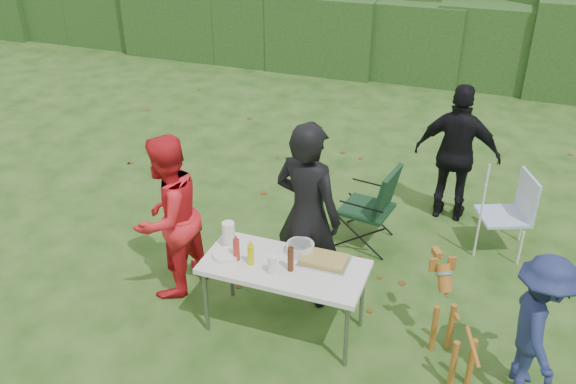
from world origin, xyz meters
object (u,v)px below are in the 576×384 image
(folding_table, at_px, (284,270))
(camping_chair, at_px, (367,204))
(person_cook, at_px, (308,215))
(person_red_jacket, at_px, (168,217))
(child, at_px, (538,326))
(dog, at_px, (455,329))
(person_black_puffy, at_px, (457,154))
(mustard_bottle, at_px, (251,255))
(ketchup_bottle, at_px, (236,250))
(lawn_chair, at_px, (503,213))
(beer_bottle, at_px, (291,259))
(paper_towel_roll, at_px, (229,235))

(folding_table, height_order, camping_chair, camping_chair)
(person_cook, bearing_deg, person_red_jacket, 28.50)
(child, xyz_separation_m, dog, (-0.63, 0.00, -0.23))
(folding_table, bearing_deg, person_black_puffy, 65.41)
(mustard_bottle, xyz_separation_m, ketchup_bottle, (-0.15, 0.02, 0.01))
(folding_table, height_order, ketchup_bottle, ketchup_bottle)
(folding_table, distance_m, mustard_bottle, 0.34)
(person_black_puffy, height_order, camping_chair, person_black_puffy)
(folding_table, distance_m, lawn_chair, 2.82)
(mustard_bottle, bearing_deg, beer_bottle, 5.77)
(folding_table, relative_size, beer_bottle, 6.25)
(lawn_chair, bearing_deg, dog, 58.98)
(person_black_puffy, bearing_deg, paper_towel_roll, 57.08)
(folding_table, xyz_separation_m, mustard_bottle, (-0.29, -0.09, 0.15))
(folding_table, bearing_deg, paper_towel_roll, 170.25)
(person_black_puffy, bearing_deg, ketchup_bottle, 61.25)
(person_black_puffy, xyz_separation_m, camping_chair, (-0.86, -0.92, -0.37))
(person_black_puffy, relative_size, lawn_chair, 1.83)
(dog, relative_size, ketchup_bottle, 4.11)
(beer_bottle, bearing_deg, dog, 3.30)
(beer_bottle, bearing_deg, paper_towel_roll, 167.07)
(person_cook, bearing_deg, ketchup_bottle, 66.03)
(person_black_puffy, distance_m, beer_bottle, 2.94)
(person_cook, xyz_separation_m, person_black_puffy, (1.18, 2.12, -0.11))
(folding_table, xyz_separation_m, paper_towel_roll, (-0.60, 0.10, 0.18))
(lawn_chair, bearing_deg, ketchup_bottle, 20.72)
(child, bearing_deg, camping_chair, 35.28)
(child, bearing_deg, mustard_bottle, 81.05)
(mustard_bottle, distance_m, beer_bottle, 0.37)
(lawn_chair, height_order, mustard_bottle, lawn_chair)
(person_cook, distance_m, ketchup_bottle, 0.78)
(folding_table, xyz_separation_m, lawn_chair, (1.84, 2.13, -0.21))
(paper_towel_roll, bearing_deg, child, -1.53)
(mustard_bottle, bearing_deg, person_red_jacket, 164.52)
(child, height_order, paper_towel_roll, child)
(child, bearing_deg, folding_table, 79.05)
(dog, relative_size, lawn_chair, 0.96)
(person_black_puffy, bearing_deg, camping_chair, 49.40)
(ketchup_bottle, bearing_deg, camping_chair, 66.32)
(person_black_puffy, height_order, dog, person_black_puffy)
(folding_table, height_order, paper_towel_roll, paper_towel_roll)
(person_red_jacket, height_order, camping_chair, person_red_jacket)
(ketchup_bottle, distance_m, paper_towel_roll, 0.24)
(lawn_chair, bearing_deg, mustard_bottle, 22.87)
(ketchup_bottle, bearing_deg, child, 2.22)
(folding_table, xyz_separation_m, dog, (1.55, 0.03, -0.26))
(child, height_order, camping_chair, child)
(person_red_jacket, distance_m, mustard_bottle, 1.05)
(camping_chair, height_order, mustard_bottle, camping_chair)
(lawn_chair, height_order, ketchup_bottle, ketchup_bottle)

